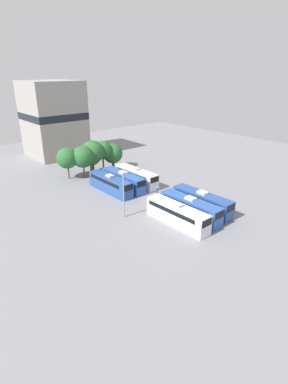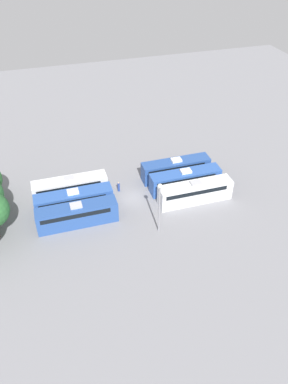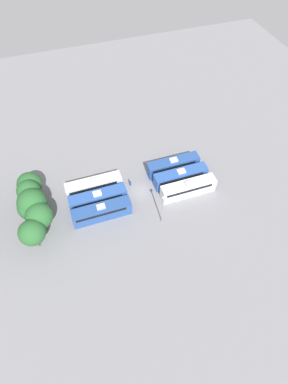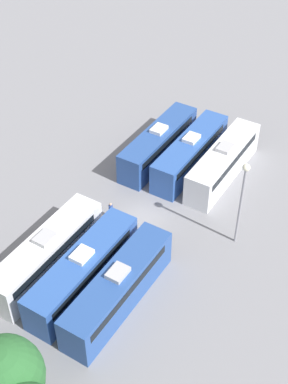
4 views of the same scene
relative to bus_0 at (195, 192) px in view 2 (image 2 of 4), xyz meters
The scene contains 9 objects.
ground_plane 9.47m from the bus_0, 69.55° to the left, with size 125.39×125.39×0.00m, color gray.
bus_0 is the anchor object (origin of this frame).
bus_1 3.31m from the bus_0, ahead, with size 2.49×11.13×3.45m.
bus_2 6.66m from the bus_0, ahead, with size 2.49×11.13×3.45m.
bus_3 17.51m from the bus_0, 89.99° to the left, with size 2.49×11.13×3.45m.
bus_4 17.76m from the bus_0, 79.77° to the left, with size 2.49×11.13×3.45m.
bus_5 18.71m from the bus_0, 69.56° to the left, with size 2.49×11.13×3.45m.
worker_person 11.75m from the bus_0, 61.24° to the left, with size 0.36×0.36×1.67m.
light_pole 9.32m from the bus_0, 122.69° to the left, with size 0.60×0.60×7.93m.
Camera 2 is at (-42.99, 11.21, 35.46)m, focal length 35.00 mm.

